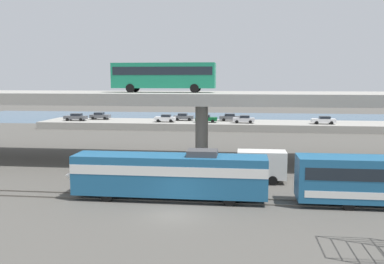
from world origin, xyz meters
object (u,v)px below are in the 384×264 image
(parked_car_2, at_px, (324,120))
(parked_car_6, at_px, (76,117))
(train_locomotive, at_px, (160,173))
(parked_car_1, at_px, (165,118))
(parked_car_3, at_px, (244,119))
(transit_bus_on_overpass, at_px, (164,75))
(parked_car_0, at_px, (206,118))
(parked_car_7, at_px, (100,116))
(service_truck_west, at_px, (252,165))
(parked_car_5, at_px, (183,117))
(parked_car_4, at_px, (231,117))

(parked_car_2, distance_m, parked_car_6, 49.37)
(train_locomotive, distance_m, parked_car_2, 53.45)
(parked_car_1, xyz_separation_m, parked_car_3, (15.52, -0.20, 0.00))
(parked_car_1, relative_size, parked_car_3, 0.98)
(train_locomotive, relative_size, parked_car_1, 4.14)
(train_locomotive, height_order, parked_car_3, train_locomotive)
(transit_bus_on_overpass, xyz_separation_m, parked_car_0, (1.96, 34.01, -8.20))
(parked_car_2, height_order, parked_car_3, same)
(parked_car_3, bearing_deg, parked_car_2, 179.92)
(parked_car_6, bearing_deg, parked_car_7, -140.71)
(transit_bus_on_overpass, relative_size, parked_car_7, 2.89)
(parked_car_1, relative_size, parked_car_7, 0.98)
(service_truck_west, xyz_separation_m, parked_car_6, (-35.09, 42.60, 0.54))
(parked_car_3, height_order, parked_car_6, same)
(parked_car_5, distance_m, parked_car_6, 22.16)
(parked_car_1, distance_m, parked_car_4, 13.36)
(transit_bus_on_overpass, xyz_separation_m, service_truck_west, (10.16, -8.54, -8.74))
(train_locomotive, height_order, parked_car_2, train_locomotive)
(parked_car_1, xyz_separation_m, parked_car_6, (-18.80, 0.46, 0.00))
(parked_car_1, height_order, parked_car_5, same)
(parked_car_4, xyz_separation_m, parked_car_5, (-9.70, -0.22, -0.00))
(parked_car_1, bearing_deg, parked_car_7, -14.22)
(parked_car_7, bearing_deg, parked_car_3, -7.42)
(parked_car_3, distance_m, parked_car_5, 12.87)
(parked_car_7, bearing_deg, parked_car_0, -8.31)
(parked_car_1, xyz_separation_m, parked_car_5, (3.16, 3.41, 0.00))
(parked_car_3, relative_size, parked_car_6, 0.90)
(transit_bus_on_overpass, xyz_separation_m, parked_car_5, (-2.97, 37.01, -8.20))
(parked_car_7, bearing_deg, parked_car_6, -140.71)
(parked_car_0, xyz_separation_m, parked_car_5, (-4.93, 3.01, -0.00))
(parked_car_0, height_order, parked_car_6, same)
(transit_bus_on_overpass, bearing_deg, parked_car_5, 94.59)
(parked_car_1, relative_size, parked_car_6, 0.88)
(parked_car_4, bearing_deg, parked_car_6, -174.28)
(parked_car_3, bearing_deg, parked_car_0, -4.68)
(parked_car_0, bearing_deg, transit_bus_on_overpass, -93.29)
(parked_car_1, height_order, parked_car_2, same)
(service_truck_west, bearing_deg, train_locomotive, 41.81)
(train_locomotive, xyz_separation_m, parked_car_5, (-5.49, 52.39, -0.02))
(transit_bus_on_overpass, height_order, parked_car_5, transit_bus_on_overpass)
(service_truck_west, height_order, parked_car_1, service_truck_west)
(transit_bus_on_overpass, height_order, parked_car_4, transit_bus_on_overpass)
(parked_car_0, bearing_deg, train_locomotive, -89.35)
(parked_car_7, bearing_deg, parked_car_4, -0.23)
(parked_car_7, bearing_deg, transit_bus_on_overpass, -60.75)
(parked_car_0, bearing_deg, service_truck_west, -79.09)
(train_locomotive, xyz_separation_m, parked_car_6, (-27.45, 49.44, -0.02))
(transit_bus_on_overpass, height_order, parked_car_7, transit_bus_on_overpass)
(train_locomotive, xyz_separation_m, parked_car_7, (-23.43, 52.72, -0.02))
(service_truck_west, bearing_deg, parked_car_6, -50.53)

